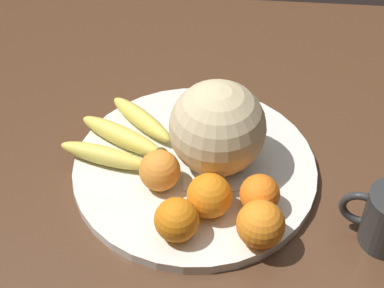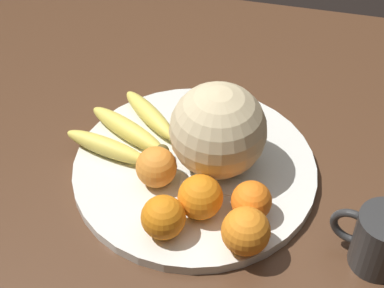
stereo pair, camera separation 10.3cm
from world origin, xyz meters
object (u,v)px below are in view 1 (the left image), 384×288
object	(u,v)px
kitchen_table	(196,192)
banana_bunch	(124,137)
orange_back_left	(160,171)
melon	(218,128)
produce_tag	(214,183)
orange_mid_center	(209,196)
fruit_bowl	(192,169)
orange_front_left	(177,220)
orange_back_right	(261,224)
orange_front_right	(260,194)

from	to	relation	value
kitchen_table	banana_bunch	bearing A→B (deg)	-5.91
kitchen_table	orange_back_left	xyz separation A→B (m)	(0.05, 0.07, 0.13)
melon	produce_tag	world-z (taller)	melon
produce_tag	orange_mid_center	bearing A→B (deg)	81.41
fruit_bowl	orange_front_left	size ratio (longest dim) A/B	6.03
banana_bunch	produce_tag	world-z (taller)	banana_bunch
melon	orange_front_left	distance (m)	0.17
banana_bunch	melon	bearing A→B (deg)	-162.26
orange_back_right	produce_tag	size ratio (longest dim) A/B	0.72
kitchen_table	melon	size ratio (longest dim) A/B	10.77
orange_front_left	orange_front_right	bearing A→B (deg)	-152.71
kitchen_table	melon	xyz separation A→B (m)	(-0.04, 0.02, 0.17)
fruit_bowl	orange_back_right	distance (m)	0.19
kitchen_table	banana_bunch	world-z (taller)	banana_bunch
orange_front_left	orange_back_left	bearing A→B (deg)	-69.02
orange_mid_center	orange_back_right	world-z (taller)	orange_back_right
orange_mid_center	orange_back_left	distance (m)	0.09
fruit_bowl	banana_bunch	world-z (taller)	banana_bunch
banana_bunch	orange_back_right	size ratio (longest dim) A/B	2.70
kitchen_table	fruit_bowl	size ratio (longest dim) A/B	4.15
orange_front_right	orange_back_left	bearing A→B (deg)	-12.21
orange_front_right	produce_tag	size ratio (longest dim) A/B	0.63
orange_front_left	fruit_bowl	bearing A→B (deg)	-94.03
produce_tag	melon	bearing A→B (deg)	-96.44
banana_bunch	orange_front_right	xyz separation A→B (m)	(-0.23, 0.12, 0.01)
orange_back_left	kitchen_table	bearing A→B (deg)	-125.19
fruit_bowl	orange_back_left	distance (m)	0.08
melon	orange_back_right	bearing A→B (deg)	115.26
orange_mid_center	orange_back_right	bearing A→B (deg)	147.58
fruit_bowl	orange_back_right	bearing A→B (deg)	128.10
orange_front_left	orange_back_left	distance (m)	0.10
banana_bunch	kitchen_table	bearing A→B (deg)	-158.17
fruit_bowl	orange_front_left	world-z (taller)	orange_front_left
banana_bunch	orange_back_left	xyz separation A→B (m)	(-0.07, 0.09, 0.02)
orange_mid_center	produce_tag	size ratio (longest dim) A/B	0.70
melon	orange_back_left	xyz separation A→B (m)	(0.09, 0.06, -0.04)
melon	orange_mid_center	bearing A→B (deg)	87.33
fruit_bowl	produce_tag	world-z (taller)	produce_tag
fruit_bowl	banana_bunch	bearing A→B (deg)	-18.14
kitchen_table	orange_back_right	distance (m)	0.24
orange_front_left	orange_back_right	size ratio (longest dim) A/B	0.93
orange_front_right	orange_mid_center	size ratio (longest dim) A/B	0.90
kitchen_table	orange_front_left	xyz separation A→B (m)	(0.01, 0.17, 0.13)
banana_bunch	produce_tag	size ratio (longest dim) A/B	1.95
banana_bunch	orange_front_right	bearing A→B (deg)	-179.85
kitchen_table	orange_front_left	bearing A→B (deg)	85.06
kitchen_table	banana_bunch	distance (m)	0.17
orange_front_left	orange_mid_center	size ratio (longest dim) A/B	0.96
orange_front_left	orange_mid_center	xyz separation A→B (m)	(-0.04, -0.05, 0.00)
orange_mid_center	produce_tag	distance (m)	0.07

